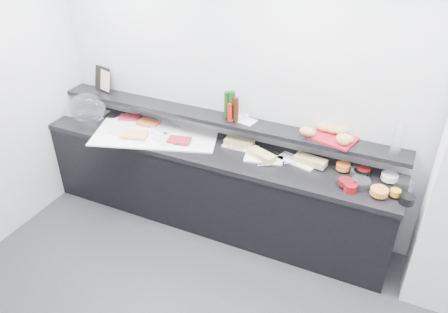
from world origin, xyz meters
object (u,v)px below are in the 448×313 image
at_px(condiment_tray, 244,120).
at_px(sandwich_plate_mid, 264,159).
at_px(bread_tray, 333,138).
at_px(cloche_base, 88,115).
at_px(framed_print, 102,78).
at_px(carafe, 397,139).

bearing_deg(condiment_tray, sandwich_plate_mid, -24.05).
relative_size(sandwich_plate_mid, bread_tray, 0.91).
distance_m(cloche_base, framed_print, 0.43).
bearing_deg(carafe, bread_tray, 174.30).
relative_size(cloche_base, condiment_tray, 1.80).
distance_m(cloche_base, condiment_tray, 1.82).
bearing_deg(bread_tray, framed_print, -166.80).
xyz_separation_m(condiment_tray, bread_tray, (0.85, 0.00, 0.00)).
height_order(sandwich_plate_mid, bread_tray, bread_tray).
bearing_deg(carafe, framed_print, 178.11).
bearing_deg(condiment_tray, carafe, 9.05).
xyz_separation_m(sandwich_plate_mid, condiment_tray, (-0.29, 0.20, 0.25)).
relative_size(bread_tray, carafe, 1.31).
xyz_separation_m(sandwich_plate_mid, bread_tray, (0.57, 0.21, 0.25)).
xyz_separation_m(cloche_base, carafe, (3.18, 0.12, 0.38)).
height_order(sandwich_plate_mid, condiment_tray, condiment_tray).
bearing_deg(cloche_base, bread_tray, -0.46).
xyz_separation_m(bread_tray, carafe, (0.53, -0.05, 0.14)).
relative_size(framed_print, carafe, 0.87).
bearing_deg(condiment_tray, framed_print, -170.51).
relative_size(condiment_tray, carafe, 0.77).
height_order(sandwich_plate_mid, framed_print, framed_print).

